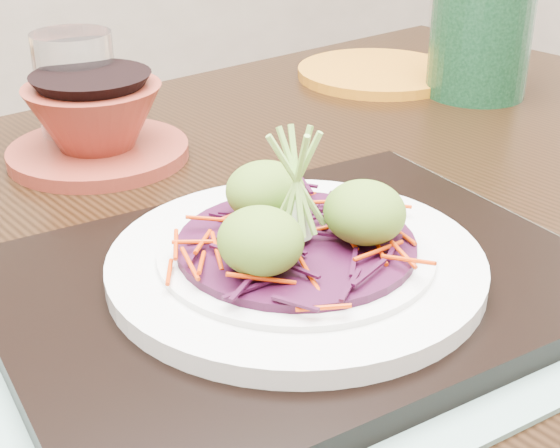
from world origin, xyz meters
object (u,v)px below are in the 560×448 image
dining_table (286,383)px  serving_tray (296,283)px  terracotta_bowl_set (96,126)px  green_jar (480,38)px  white_plate (296,261)px  yellow_plate (378,73)px  water_glass (77,89)px

dining_table → serving_tray: (-0.02, -0.05, 0.12)m
serving_tray → terracotta_bowl_set: size_ratio=1.95×
green_jar → terracotta_bowl_set: bearing=176.2°
serving_tray → green_jar: (0.41, 0.27, 0.05)m
white_plate → green_jar: 0.50m
serving_tray → green_jar: green_jar is taller
white_plate → dining_table: bearing=65.7°
green_jar → yellow_plate: bearing=115.5°
white_plate → terracotta_bowl_set: (-0.03, 0.30, 0.00)m
yellow_plate → green_jar: green_jar is taller
serving_tray → terracotta_bowl_set: terracotta_bowl_set is taller
water_glass → yellow_plate: water_glass is taller
terracotta_bowl_set → yellow_plate: bearing=12.2°
dining_table → green_jar: 0.49m
dining_table → terracotta_bowl_set: (-0.05, 0.26, 0.14)m
white_plate → yellow_plate: (0.36, 0.39, -0.02)m
white_plate → water_glass: size_ratio=2.23×
serving_tray → dining_table: bearing=65.3°
water_glass → white_plate: bearing=-85.4°
dining_table → green_jar: (0.39, 0.23, 0.17)m
serving_tray → water_glass: bearing=94.3°
white_plate → terracotta_bowl_set: 0.31m
dining_table → white_plate: bearing=-123.9°
water_glass → terracotta_bowl_set: 0.05m
dining_table → yellow_plate: yellow_plate is taller
serving_tray → white_plate: white_plate is taller
serving_tray → terracotta_bowl_set: (-0.03, 0.30, 0.02)m
serving_tray → water_glass: water_glass is taller
green_jar → water_glass: bearing=169.8°
terracotta_bowl_set → yellow_plate: 0.40m
dining_table → water_glass: water_glass is taller
water_glass → terracotta_bowl_set: water_glass is taller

